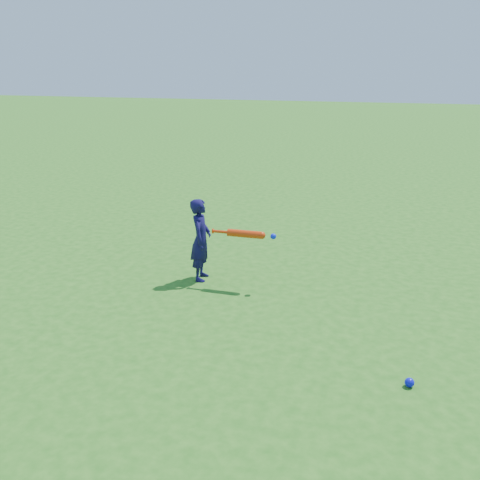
{
  "coord_description": "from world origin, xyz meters",
  "views": [
    {
      "loc": [
        2.83,
        -5.22,
        2.49
      ],
      "look_at": [
        0.75,
        0.48,
        0.55
      ],
      "focal_mm": 40.0,
      "sensor_mm": 36.0,
      "label": 1
    }
  ],
  "objects": [
    {
      "name": "ground",
      "position": [
        0.0,
        0.0,
        0.0
      ],
      "size": [
        80.0,
        80.0,
        0.0
      ],
      "primitive_type": "plane",
      "color": "#226418",
      "rests_on": "ground"
    },
    {
      "name": "bat_swing",
      "position": [
        0.86,
        0.43,
        0.65
      ],
      "size": [
        0.78,
        0.11,
        0.09
      ],
      "rotation": [
        0.0,
        0.0,
        0.05
      ],
      "color": "red",
      "rests_on": "ground"
    },
    {
      "name": "child",
      "position": [
        0.25,
        0.45,
        0.51
      ],
      "size": [
        0.32,
        0.42,
        1.02
      ],
      "primitive_type": "imported",
      "rotation": [
        0.0,
        0.0,
        1.79
      ],
      "color": "#120D40",
      "rests_on": "ground"
    },
    {
      "name": "ground_ball_blue",
      "position": [
        2.83,
        -1.15,
        0.04
      ],
      "size": [
        0.08,
        0.08,
        0.08
      ],
      "primitive_type": "sphere",
      "color": "#0C0FD8",
      "rests_on": "ground"
    }
  ]
}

